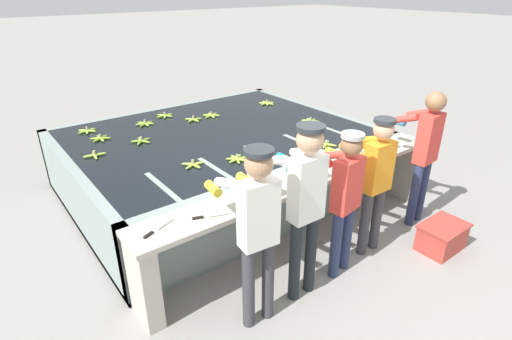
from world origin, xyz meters
name	(u,v)px	position (x,y,z in m)	size (l,w,h in m)	color
ground_plane	(316,252)	(0.00, 0.00, 0.00)	(80.00, 80.00, 0.00)	gray
wash_tank	(219,160)	(0.00, 2.04, 0.44)	(4.08, 3.22, 0.88)	gray
work_ledge	(305,197)	(0.00, 0.23, 0.62)	(4.08, 0.45, 0.88)	#B7B2A3
worker_0	(256,222)	(-1.14, -0.36, 1.03)	(0.45, 0.74, 1.69)	#38383D
worker_1	(304,197)	(-0.59, -0.35, 1.08)	(0.42, 0.73, 1.76)	#1E2328
worker_2	(343,193)	(-0.05, -0.34, 0.94)	(0.47, 0.73, 1.57)	navy
worker_3	(374,174)	(0.51, -0.29, 0.95)	(0.42, 0.72, 1.58)	#38383D
worker_4	(424,147)	(1.47, -0.26, 1.03)	(0.44, 0.73, 1.70)	navy
banana_bunch_floating_0	(305,128)	(1.08, 1.37, 0.90)	(0.26, 0.28, 0.08)	#9EC642
banana_bunch_floating_1	(87,131)	(-1.47, 3.16, 0.90)	(0.28, 0.28, 0.08)	#9EC642
banana_bunch_floating_2	(100,138)	(-1.42, 2.74, 0.90)	(0.26, 0.28, 0.08)	#8CB738
banana_bunch_floating_3	(211,115)	(0.31, 2.71, 0.90)	(0.28, 0.28, 0.08)	#9EC642
banana_bunch_floating_4	(326,144)	(0.84, 0.73, 0.90)	(0.26, 0.26, 0.08)	#93BC3D
banana_bunch_floating_5	(237,159)	(-0.35, 1.05, 0.90)	(0.28, 0.27, 0.08)	#8CB738
banana_bunch_floating_6	(145,124)	(-0.69, 2.97, 0.90)	(0.28, 0.27, 0.08)	#8CB738
banana_bunch_floating_7	(95,155)	(-1.67, 2.20, 0.90)	(0.28, 0.28, 0.08)	#9EC642
banana_bunch_floating_8	(141,141)	(-1.02, 2.31, 0.90)	(0.28, 0.27, 0.08)	#7FAD33
banana_bunch_floating_9	(310,121)	(1.36, 1.55, 0.90)	(0.28, 0.27, 0.08)	#8CB738
banana_bunch_floating_10	(193,119)	(-0.02, 2.70, 0.90)	(0.28, 0.27, 0.08)	#93BC3D
banana_bunch_floating_11	(267,103)	(1.45, 2.73, 0.90)	(0.28, 0.28, 0.08)	#9EC642
banana_bunch_floating_12	(193,164)	(-0.85, 1.23, 0.90)	(0.27, 0.27, 0.08)	#9EC642
banana_bunch_floating_13	(165,116)	(-0.28, 3.15, 0.90)	(0.28, 0.27, 0.08)	#93BC3D
banana_bunch_ledge_0	(361,155)	(0.93, 0.22, 0.90)	(0.23, 0.23, 0.08)	#75A333
knife_0	(154,231)	(-1.78, 0.23, 0.89)	(0.33, 0.16, 0.02)	silver
knife_1	(206,217)	(-1.31, 0.16, 0.89)	(0.34, 0.15, 0.02)	silver
crate	(442,237)	(1.19, -0.83, 0.16)	(0.55, 0.39, 0.32)	#B73D33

